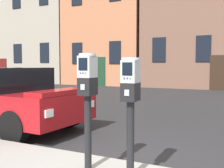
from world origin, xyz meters
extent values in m
cylinder|color=black|center=(-0.07, -0.33, 0.62)|extent=(0.09, 0.09, 0.96)
cube|color=black|center=(-0.07, -0.33, 1.21)|extent=(0.18, 0.25, 0.22)
cube|color=#A5A8AD|center=(-0.06, -0.45, 1.21)|extent=(0.06, 0.02, 0.07)
cube|color=#B7BABF|center=(-0.07, -0.33, 1.45)|extent=(0.18, 0.24, 0.27)
cube|color=black|center=(-0.06, -0.44, 1.48)|extent=(0.12, 0.01, 0.15)
cylinder|color=blue|center=(-0.09, -0.45, 1.38)|extent=(0.02, 0.01, 0.02)
cylinder|color=red|center=(-0.06, -0.45, 1.38)|extent=(0.02, 0.01, 0.02)
cylinder|color=green|center=(-0.02, -0.44, 1.38)|extent=(0.02, 0.01, 0.02)
cylinder|color=#B7BABF|center=(-0.07, -0.33, 1.60)|extent=(0.23, 0.23, 0.03)
cylinder|color=black|center=(0.52, -0.33, 0.60)|extent=(0.09, 0.09, 0.92)
cube|color=black|center=(0.52, -0.33, 1.16)|extent=(0.18, 0.25, 0.21)
cube|color=#A5A8AD|center=(0.52, -0.45, 1.16)|extent=(0.06, 0.02, 0.07)
cube|color=#B7BABF|center=(0.52, -0.33, 1.40)|extent=(0.18, 0.24, 0.26)
cube|color=black|center=(0.52, -0.44, 1.43)|extent=(0.12, 0.01, 0.15)
cylinder|color=blue|center=(0.49, -0.45, 1.33)|extent=(0.02, 0.01, 0.02)
cylinder|color=red|center=(0.52, -0.45, 1.33)|extent=(0.02, 0.01, 0.02)
cylinder|color=green|center=(0.56, -0.44, 1.33)|extent=(0.02, 0.01, 0.02)
cylinder|color=#B7BABF|center=(0.52, -0.33, 1.54)|extent=(0.23, 0.23, 0.03)
cube|color=maroon|center=(-1.61, 1.25, 0.94)|extent=(0.51, 1.70, 0.10)
cube|color=white|center=(-1.36, 1.92, 0.62)|extent=(0.05, 0.20, 0.14)
cube|color=white|center=(-1.41, 0.56, 0.62)|extent=(0.05, 0.20, 0.14)
cylinder|color=black|center=(-2.08, 2.09, 0.32)|extent=(0.65, 0.25, 0.64)
cylinder|color=black|center=(-2.15, 0.45, 0.32)|extent=(0.65, 0.25, 0.64)
cube|color=#9E9384|center=(-15.97, 16.84, 6.85)|extent=(8.71, 5.09, 13.71)
cube|color=black|center=(-15.97, 14.27, 2.51)|extent=(0.90, 0.06, 1.60)
cube|color=black|center=(-13.06, 14.27, 2.51)|extent=(0.90, 0.06, 1.60)
cube|color=#591414|center=(-17.83, 14.27, 1.05)|extent=(1.00, 0.07, 2.10)
cube|color=#B7704C|center=(-8.34, 16.83, 6.55)|extent=(6.34, 5.07, 13.09)
cube|color=black|center=(-9.92, 14.27, 2.40)|extent=(0.90, 0.06, 1.60)
cube|color=black|center=(-6.75, 14.27, 2.40)|extent=(0.90, 0.06, 1.60)
cube|color=#193823|center=(-8.03, 14.27, 1.05)|extent=(1.00, 0.07, 2.10)
cube|color=black|center=(-3.56, 14.27, 2.51)|extent=(0.90, 0.06, 1.60)
cube|color=black|center=(-0.79, 14.27, 2.51)|extent=(0.90, 0.06, 1.60)
cube|color=black|center=(0.11, 14.27, 1.05)|extent=(1.00, 0.07, 2.10)
camera|label=1|loc=(1.74, -3.28, 1.46)|focal=44.30mm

